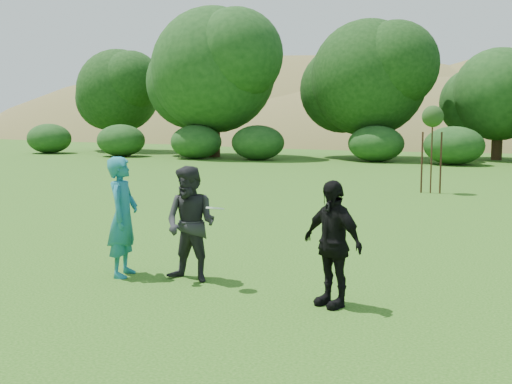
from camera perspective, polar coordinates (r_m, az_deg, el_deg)
ground at (r=9.61m, az=-7.10°, el=-8.50°), size 120.00×120.00×0.00m
player_teal at (r=10.31m, az=-11.75°, el=-2.16°), size 0.61×0.78×1.89m
player_grey at (r=9.84m, az=-5.83°, el=-2.85°), size 0.90×0.73×1.77m
player_black at (r=8.58m, az=6.77°, el=-4.56°), size 1.07×0.82×1.69m
frisbee at (r=9.34m, az=-3.66°, el=-1.46°), size 0.27×0.27×0.08m
sapling at (r=21.62m, az=15.43°, el=6.29°), size 0.70×0.70×2.85m
hillside at (r=77.99m, az=18.85°, el=-4.25°), size 150.00×72.00×52.00m
tree_row at (r=36.79m, az=21.08°, el=10.03°), size 53.92×10.38×9.62m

